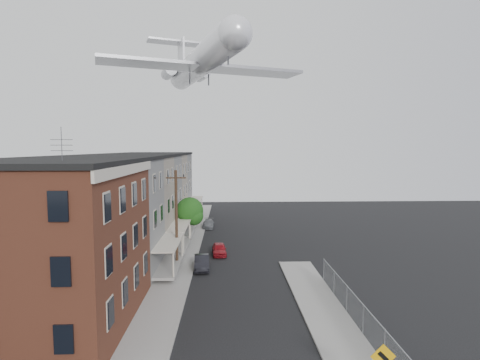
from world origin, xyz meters
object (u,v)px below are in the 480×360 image
object	(u,v)px
street_tree	(191,212)
car_far	(208,224)
car_mid	(202,262)
car_near	(219,249)
utility_pole	(176,217)
airplane	(200,62)

from	to	relation	value
street_tree	car_far	size ratio (longest dim) A/B	1.40
car_mid	car_near	bearing A→B (deg)	67.09
utility_pole	street_tree	world-z (taller)	utility_pole
street_tree	car_mid	xyz separation A→B (m)	(1.97, -10.44, -2.84)
car_near	airplane	distance (m)	20.50
utility_pole	car_near	world-z (taller)	utility_pole
street_tree	utility_pole	bearing A→B (deg)	-91.89
street_tree	car_mid	bearing A→B (deg)	-79.30
car_mid	car_far	bearing A→B (deg)	86.50
utility_pole	car_near	size ratio (longest dim) A/B	2.58
utility_pole	car_mid	size ratio (longest dim) A/B	2.41
street_tree	airplane	xyz separation A→B (m)	(1.32, -1.30, 17.00)
car_near	airplane	bearing A→B (deg)	110.99
street_tree	airplane	size ratio (longest dim) A/B	0.21
street_tree	car_mid	size ratio (longest dim) A/B	1.39
car_mid	car_far	distance (m)	17.72
car_near	airplane	xyz separation A→B (m)	(-2.15, 4.64, 19.85)
car_far	street_tree	bearing A→B (deg)	-102.65
street_tree	airplane	world-z (taller)	airplane
utility_pole	airplane	world-z (taller)	airplane
utility_pole	car_mid	xyz separation A→B (m)	(2.30, -0.52, -4.06)
car_near	car_mid	world-z (taller)	car_mid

